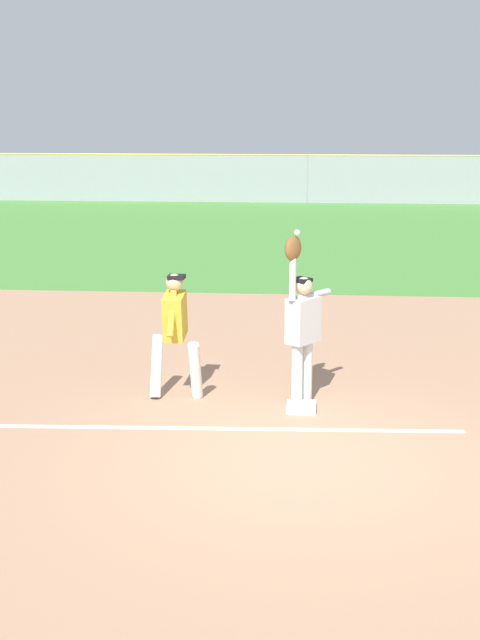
{
  "coord_description": "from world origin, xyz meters",
  "views": [
    {
      "loc": [
        0.03,
        -9.0,
        3.84
      ],
      "look_at": [
        -0.85,
        2.33,
        1.05
      ],
      "focal_mm": 48.63,
      "sensor_mm": 36.0,
      "label": 1
    }
  ],
  "objects_px": {
    "first_base": "(302,407)",
    "fielder": "(302,323)",
    "parked_car_red": "(216,179)",
    "parked_car_white": "(354,180)",
    "baseball": "(297,232)",
    "runner": "(175,327)",
    "parked_car_silver": "(88,178)"
  },
  "relations": [
    {
      "from": "runner",
      "to": "fielder",
      "type": "bearing_deg",
      "value": -2.04
    },
    {
      "from": "first_base",
      "to": "fielder",
      "type": "height_order",
      "value": "fielder"
    },
    {
      "from": "parked_car_silver",
      "to": "parked_car_red",
      "type": "height_order",
      "value": "same"
    },
    {
      "from": "runner",
      "to": "first_base",
      "type": "bearing_deg",
      "value": -9.45
    },
    {
      "from": "fielder",
      "to": "runner",
      "type": "relative_size",
      "value": 1.33
    },
    {
      "from": "baseball",
      "to": "parked_car_white",
      "type": "distance_m",
      "value": 29.29
    },
    {
      "from": "runner",
      "to": "parked_car_silver",
      "type": "bearing_deg",
      "value": 108.11
    },
    {
      "from": "runner",
      "to": "parked_car_red",
      "type": "height_order",
      "value": "runner"
    },
    {
      "from": "first_base",
      "to": "runner",
      "type": "xyz_separation_m",
      "value": [
        -1.7,
        0.34,
        0.96
      ]
    },
    {
      "from": "first_base",
      "to": "parked_car_white",
      "type": "xyz_separation_m",
      "value": [
        2.11,
        29.21,
        0.63
      ]
    },
    {
      "from": "fielder",
      "to": "parked_car_silver",
      "type": "height_order",
      "value": "fielder"
    },
    {
      "from": "fielder",
      "to": "baseball",
      "type": "bearing_deg",
      "value": 104.72
    },
    {
      "from": "runner",
      "to": "parked_car_silver",
      "type": "relative_size",
      "value": 0.39
    },
    {
      "from": "runner",
      "to": "parked_car_red",
      "type": "xyz_separation_m",
      "value": [
        -2.52,
        28.93,
        -0.32
      ]
    },
    {
      "from": "parked_car_red",
      "to": "parked_car_white",
      "type": "distance_m",
      "value": 6.34
    },
    {
      "from": "runner",
      "to": "parked_car_red",
      "type": "relative_size",
      "value": 0.38
    },
    {
      "from": "fielder",
      "to": "baseball",
      "type": "height_order",
      "value": "baseball"
    },
    {
      "from": "baseball",
      "to": "runner",
      "type": "bearing_deg",
      "value": 169.93
    },
    {
      "from": "baseball",
      "to": "parked_car_silver",
      "type": "bearing_deg",
      "value": 109.12
    },
    {
      "from": "parked_car_red",
      "to": "fielder",
      "type": "bearing_deg",
      "value": -75.88
    },
    {
      "from": "parked_car_white",
      "to": "baseball",
      "type": "bearing_deg",
      "value": -90.01
    },
    {
      "from": "runner",
      "to": "baseball",
      "type": "bearing_deg",
      "value": -8.36
    },
    {
      "from": "runner",
      "to": "baseball",
      "type": "relative_size",
      "value": 23.24
    },
    {
      "from": "baseball",
      "to": "parked_car_silver",
      "type": "xyz_separation_m",
      "value": [
        -10.03,
        28.94,
        -1.65
      ]
    },
    {
      "from": "first_base",
      "to": "runner",
      "type": "height_order",
      "value": "runner"
    },
    {
      "from": "fielder",
      "to": "parked_car_white",
      "type": "xyz_separation_m",
      "value": [
        2.13,
        28.99,
        -0.45
      ]
    },
    {
      "from": "first_base",
      "to": "fielder",
      "type": "bearing_deg",
      "value": 95.0
    },
    {
      "from": "runner",
      "to": "parked_car_white",
      "type": "bearing_deg",
      "value": 84.19
    },
    {
      "from": "first_base",
      "to": "parked_car_silver",
      "type": "relative_size",
      "value": 0.09
    },
    {
      "from": "fielder",
      "to": "parked_car_red",
      "type": "xyz_separation_m",
      "value": [
        -4.2,
        29.04,
        -0.45
      ]
    },
    {
      "from": "parked_car_white",
      "to": "parked_car_silver",
      "type": "bearing_deg",
      "value": -174.63
    },
    {
      "from": "fielder",
      "to": "parked_car_red",
      "type": "bearing_deg",
      "value": -43.0
    }
  ]
}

